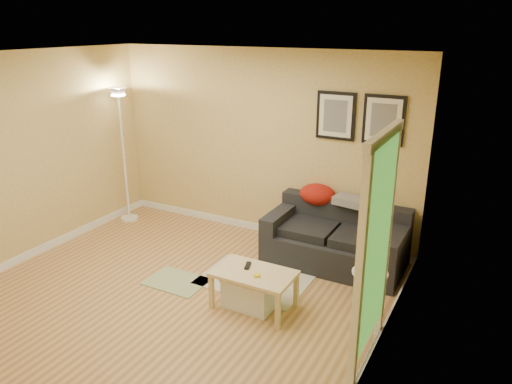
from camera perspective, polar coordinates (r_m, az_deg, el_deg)
floor at (r=5.67m, az=-9.18°, el=-11.72°), size 4.50×4.50×0.00m
ceiling at (r=4.89m, az=-10.84°, el=15.44°), size 4.50×4.50×0.00m
wall_back at (r=6.75m, az=0.49°, el=5.59°), size 4.50×0.00×4.50m
wall_left at (r=6.72m, az=-25.35°, el=3.63°), size 0.00×4.00×4.00m
wall_right at (r=4.21m, az=15.16°, el=-3.78°), size 0.00×4.00×4.00m
baseboard_back at (r=7.14m, az=0.42°, el=-4.22°), size 4.50×0.02×0.10m
baseboard_left at (r=7.11m, az=-23.87°, el=-6.11°), size 0.02×4.00×0.10m
baseboard_right at (r=4.83m, az=13.69°, el=-17.55°), size 0.02×4.00×0.10m
sofa at (r=6.16m, az=9.31°, el=-5.19°), size 1.70×0.90×0.75m
red_throw at (r=6.40m, az=7.26°, el=-0.30°), size 0.48×0.36×0.28m
plaid_throw at (r=6.21m, az=11.12°, el=-1.04°), size 0.45×0.32×0.10m
framed_print_left at (r=6.21m, az=9.36°, el=8.83°), size 0.50×0.04×0.60m
framed_print_right at (r=6.04m, az=14.79°, el=8.18°), size 0.50×0.04×0.60m
area_rug at (r=5.86m, az=-0.24°, el=-10.30°), size 1.25×0.85×0.01m
green_runner at (r=5.91m, az=-9.31°, el=-10.34°), size 0.70×0.50×0.01m
coffee_table at (r=5.27m, az=-0.24°, el=-11.41°), size 0.96×0.73×0.42m
remote_control at (r=5.27m, az=-0.98°, el=-8.64°), size 0.10×0.17×0.02m
tape_roll at (r=5.07m, az=0.11°, el=-9.76°), size 0.07×0.07×0.03m
storage_bin at (r=5.32m, az=-0.65°, el=-11.62°), size 0.55×0.40×0.34m
side_table at (r=5.17m, az=13.03°, el=-11.81°), size 0.36×0.36×0.55m
book_stack at (r=5.01m, az=13.45°, el=-8.77°), size 0.22×0.28×0.08m
floor_lamp at (r=7.53m, az=-15.23°, el=3.68°), size 0.26×0.26×2.03m
doorway at (r=4.20m, az=13.67°, el=-7.84°), size 0.12×1.01×2.13m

